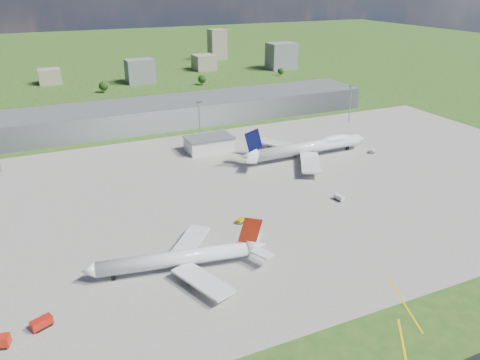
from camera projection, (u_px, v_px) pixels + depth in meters
name	position (u px, v px, depth m)	size (l,w,h in m)	color
ground	(168.00, 130.00, 310.53)	(1400.00, 1400.00, 0.00)	#264F18
apron	(254.00, 190.00, 222.36)	(360.00, 190.00, 0.08)	gray
terminal	(161.00, 113.00, 320.10)	(300.00, 42.00, 15.00)	gray
ops_building	(209.00, 144.00, 270.95)	(26.00, 16.00, 8.00)	silver
mast_center	(199.00, 115.00, 278.06)	(3.50, 2.00, 25.90)	gray
mast_east	(351.00, 97.00, 319.86)	(3.50, 2.00, 25.90)	gray
airliner_red_twin	(181.00, 259.00, 159.21)	(62.79, 48.42, 17.28)	silver
airliner_blue_quad	(309.00, 147.00, 260.66)	(80.12, 63.00, 20.97)	silver
crash_tender	(42.00, 323.00, 133.70)	(6.53, 4.75, 3.15)	#B5180C
tug_yellow	(241.00, 221.00, 191.65)	(4.37, 3.93, 1.87)	#C19C0B
van_white_near	(339.00, 198.00, 211.00)	(2.94, 5.14, 2.48)	silver
van_white_far	(372.00, 151.00, 268.75)	(4.85, 4.37, 2.35)	silver
bldg_cw	(50.00, 76.00, 443.79)	(20.00, 18.00, 14.00)	gray
bldg_c	(140.00, 71.00, 447.53)	(26.00, 20.00, 22.00)	slate
bldg_ce	(204.00, 62.00, 512.56)	(22.00, 24.00, 16.00)	gray
bldg_e	(281.00, 56.00, 515.50)	(30.00, 22.00, 28.00)	slate
bldg_tall_e	(217.00, 45.00, 573.96)	(20.00, 18.00, 36.00)	gray
tree_c	(103.00, 86.00, 409.29)	(8.10, 8.10, 9.90)	#382314
tree_e	(202.00, 79.00, 439.44)	(7.65, 7.65, 9.35)	#382314
tree_far_e	(281.00, 71.00, 482.39)	(6.30, 6.30, 7.70)	#382314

